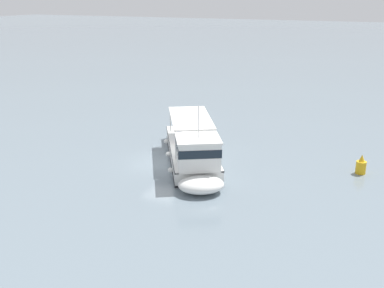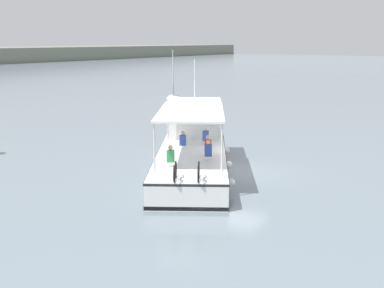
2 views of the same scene
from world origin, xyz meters
TOP-DOWN VIEW (x-y plane):
  - ground_plane at (0.00, 0.00)m, footprint 400.00×400.00m
  - ferry_main at (-0.45, 2.43)m, footprint 12.51×9.14m
  - channel_buoy at (-4.15, 13.67)m, footprint 0.70×0.70m

SIDE VIEW (x-z plane):
  - ground_plane at x=0.00m, z-range 0.00..0.00m
  - channel_buoy at x=-4.15m, z-range -0.13..1.27m
  - ferry_main at x=-0.45m, z-range -1.64..3.68m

